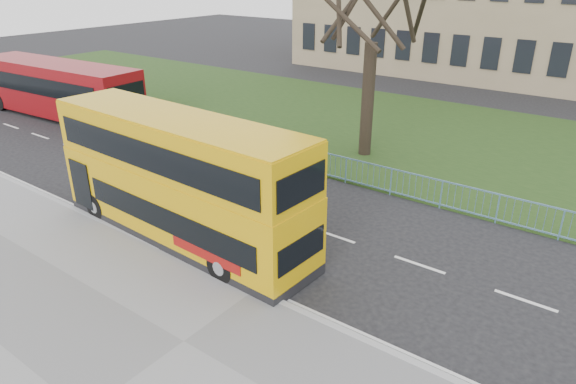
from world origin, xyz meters
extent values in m
plane|color=black|center=(0.00, 0.00, 0.00)|extent=(120.00, 120.00, 0.00)
cube|color=#969799|center=(0.00, -1.55, 0.07)|extent=(80.00, 0.20, 0.14)
cube|color=#1D3814|center=(0.00, 14.30, 0.04)|extent=(80.00, 15.40, 0.08)
cube|color=#D6A009|center=(-3.85, -0.50, 1.22)|extent=(9.67, 2.69, 1.78)
cube|color=#D6A009|center=(-3.85, -0.50, 2.27)|extent=(9.67, 2.69, 0.31)
cube|color=#D6A009|center=(-3.85, -0.50, 3.22)|extent=(9.62, 2.64, 1.60)
cube|color=black|center=(-3.35, -1.67, 1.29)|extent=(7.39, 0.36, 0.78)
cube|color=black|center=(-3.90, -1.63, 3.14)|extent=(8.81, 0.42, 0.87)
cylinder|color=black|center=(-7.31, -1.38, 0.47)|extent=(0.96, 0.30, 0.95)
cylinder|color=black|center=(-1.11, -1.65, 0.47)|extent=(0.96, 0.30, 0.95)
cube|color=maroon|center=(-20.63, 5.40, 1.65)|extent=(11.89, 3.46, 2.88)
cube|color=black|center=(-20.53, 4.05, 2.03)|extent=(10.11, 0.73, 0.96)
cylinder|color=black|center=(-24.80, 3.89, 0.53)|extent=(1.08, 0.35, 1.07)
cylinder|color=black|center=(-16.82, 4.43, 0.53)|extent=(1.08, 0.35, 1.07)
camera|label=1|loc=(7.65, -10.33, 8.19)|focal=32.00mm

